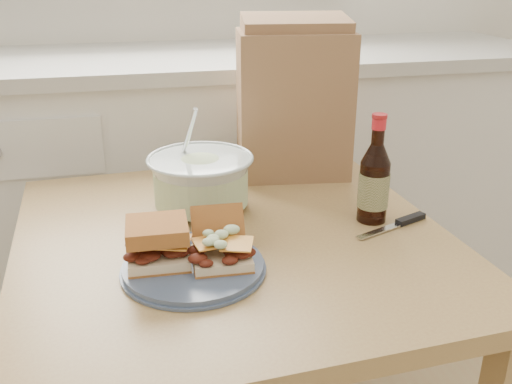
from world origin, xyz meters
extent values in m
cube|color=white|center=(0.00, 1.70, 0.45)|extent=(2.40, 0.60, 0.90)
cube|color=#BCB9B2|center=(0.00, 1.70, 0.92)|extent=(2.50, 0.64, 0.04)
cube|color=tan|center=(0.03, 0.86, 0.69)|extent=(0.89, 0.89, 0.04)
cube|color=tan|center=(-0.36, 1.22, 0.33)|extent=(0.06, 0.06, 0.67)
cube|color=tan|center=(0.39, 1.26, 0.33)|extent=(0.06, 0.06, 0.67)
cylinder|color=#465572|center=(-0.06, 0.74, 0.71)|extent=(0.25, 0.25, 0.02)
cube|color=beige|center=(-0.12, 0.76, 0.73)|extent=(0.11, 0.10, 0.02)
cube|color=orange|center=(-0.12, 0.76, 0.77)|extent=(0.06, 0.06, 0.00)
cube|color=#A15C2A|center=(-0.12, 0.76, 0.79)|extent=(0.11, 0.10, 0.03)
cube|color=beige|center=(-0.01, 0.73, 0.73)|extent=(0.11, 0.10, 0.02)
cube|color=orange|center=(-0.01, 0.73, 0.76)|extent=(0.06, 0.06, 0.00)
cube|color=#A15C2A|center=(-0.01, 0.79, 0.76)|extent=(0.10, 0.07, 0.09)
cone|color=silver|center=(-0.01, 1.01, 0.76)|extent=(0.22, 0.22, 0.12)
cylinder|color=#EAECCF|center=(-0.01, 1.01, 0.76)|extent=(0.20, 0.20, 0.08)
torus|color=silver|center=(-0.01, 1.01, 0.82)|extent=(0.23, 0.23, 0.01)
cylinder|color=silver|center=(-0.03, 1.04, 0.86)|extent=(0.04, 0.09, 0.15)
cylinder|color=black|center=(0.33, 0.87, 0.77)|extent=(0.06, 0.06, 0.13)
cone|color=black|center=(0.33, 0.87, 0.85)|extent=(0.06, 0.06, 0.04)
cylinder|color=black|center=(0.33, 0.87, 0.90)|extent=(0.03, 0.03, 0.05)
cylinder|color=red|center=(0.33, 0.87, 0.92)|extent=(0.03, 0.03, 0.02)
cylinder|color=#A91F24|center=(0.33, 0.87, 0.93)|extent=(0.03, 0.03, 0.01)
cylinder|color=#324120|center=(0.33, 0.87, 0.78)|extent=(0.06, 0.06, 0.07)
cube|color=silver|center=(0.33, 0.81, 0.71)|extent=(0.13, 0.06, 0.00)
cube|color=black|center=(0.41, 0.84, 0.71)|extent=(0.08, 0.04, 0.01)
cube|color=#946C47|center=(0.25, 1.18, 0.88)|extent=(0.29, 0.21, 0.36)
camera|label=1|loc=(-0.16, -0.14, 1.22)|focal=40.00mm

